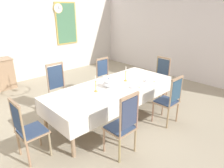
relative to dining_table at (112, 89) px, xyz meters
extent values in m
cube|color=tan|center=(0.00, 0.21, -0.71)|extent=(7.10, 7.11, 0.04)
cube|color=silver|center=(0.00, 3.81, 0.89)|extent=(7.10, 0.08, 3.16)
cube|color=silver|center=(3.59, 0.21, 0.89)|extent=(0.08, 7.11, 3.16)
cylinder|color=#9A7D61|center=(-1.32, -0.47, -0.32)|extent=(0.07, 0.07, 0.73)
cylinder|color=#A2795A|center=(1.32, -0.47, -0.32)|extent=(0.07, 0.07, 0.73)
cylinder|color=tan|center=(-1.32, 0.47, -0.32)|extent=(0.07, 0.07, 0.73)
cylinder|color=tan|center=(1.32, 0.47, -0.32)|extent=(0.07, 0.07, 0.73)
cube|color=tan|center=(0.00, 0.00, 0.00)|extent=(2.73, 1.01, 0.08)
cube|color=tan|center=(0.00, 0.00, 0.05)|extent=(2.85, 1.13, 0.03)
cube|color=white|center=(0.00, 0.00, 0.07)|extent=(2.87, 1.15, 0.00)
cube|color=white|center=(0.00, -0.57, -0.10)|extent=(2.87, 0.00, 0.34)
cube|color=white|center=(0.00, 0.57, -0.10)|extent=(2.87, 0.00, 0.34)
cube|color=white|center=(-1.43, 0.00, -0.10)|extent=(0.00, 1.15, 0.34)
cube|color=white|center=(1.43, 0.00, -0.10)|extent=(0.00, 1.15, 0.34)
cylinder|color=#A27F66|center=(-0.88, -0.73, -0.46)|extent=(0.04, 0.04, 0.45)
cylinder|color=tan|center=(-0.50, -0.73, -0.46)|extent=(0.04, 0.04, 0.45)
cylinder|color=#9E8C5A|center=(-0.88, -1.09, -0.46)|extent=(0.04, 0.04, 0.45)
cylinder|color=tan|center=(-0.50, -1.09, -0.46)|extent=(0.04, 0.04, 0.45)
cube|color=tan|center=(-0.69, -0.91, -0.23)|extent=(0.44, 0.42, 0.03)
cube|color=navy|center=(-0.69, -0.91, -0.20)|extent=(0.40, 0.38, 0.02)
cylinder|color=#9B7D63|center=(-0.88, -1.10, 0.10)|extent=(0.03, 0.03, 0.63)
cylinder|color=#A67B69|center=(-0.49, -1.10, 0.10)|extent=(0.03, 0.03, 0.63)
cube|color=#343E59|center=(-0.69, -1.10, 0.13)|extent=(0.34, 0.02, 0.48)
cube|color=tan|center=(-0.69, -1.10, 0.41)|extent=(0.40, 0.04, 0.04)
cylinder|color=#9A8065|center=(-0.50, 0.73, -0.46)|extent=(0.04, 0.04, 0.45)
cylinder|color=#9B7F5D|center=(-0.88, 0.73, -0.46)|extent=(0.04, 0.04, 0.45)
cylinder|color=#9C8363|center=(-0.50, 1.09, -0.46)|extent=(0.04, 0.04, 0.45)
cylinder|color=tan|center=(-0.88, 1.09, -0.46)|extent=(0.04, 0.04, 0.45)
cube|color=tan|center=(-0.69, 0.91, -0.23)|extent=(0.44, 0.42, 0.03)
cube|color=navy|center=(-0.69, 0.91, -0.20)|extent=(0.40, 0.38, 0.02)
cylinder|color=tan|center=(-0.49, 1.10, 0.13)|extent=(0.03, 0.03, 0.68)
cylinder|color=#9F826B|center=(-0.88, 1.10, 0.13)|extent=(0.03, 0.03, 0.68)
cube|color=navy|center=(-0.69, 1.10, 0.16)|extent=(0.34, 0.02, 0.51)
cube|color=tan|center=(-0.69, 1.10, 0.46)|extent=(0.40, 0.04, 0.04)
cylinder|color=#A37B65|center=(0.52, -0.73, -0.46)|extent=(0.04, 0.04, 0.45)
cylinder|color=tan|center=(0.90, -0.73, -0.46)|extent=(0.04, 0.04, 0.45)
cylinder|color=#9E835D|center=(0.52, -1.09, -0.46)|extent=(0.04, 0.04, 0.45)
cylinder|color=#A18063|center=(0.90, -1.09, -0.46)|extent=(0.04, 0.04, 0.45)
cube|color=tan|center=(0.71, -0.91, -0.23)|extent=(0.44, 0.42, 0.03)
cube|color=navy|center=(0.71, -0.91, -0.20)|extent=(0.40, 0.38, 0.02)
cylinder|color=gray|center=(0.51, -1.10, 0.07)|extent=(0.03, 0.03, 0.56)
cylinder|color=#A08364|center=(0.90, -1.10, 0.07)|extent=(0.03, 0.03, 0.56)
cube|color=#2B485F|center=(0.71, -1.10, 0.09)|extent=(0.34, 0.02, 0.42)
cube|color=tan|center=(0.71, -1.10, 0.34)|extent=(0.40, 0.04, 0.04)
cylinder|color=tan|center=(0.90, 0.73, -0.46)|extent=(0.04, 0.04, 0.45)
cylinder|color=tan|center=(0.52, 0.73, -0.46)|extent=(0.04, 0.04, 0.45)
cylinder|color=tan|center=(0.90, 1.09, -0.46)|extent=(0.04, 0.04, 0.45)
cylinder|color=#AD7968|center=(0.52, 1.09, -0.46)|extent=(0.04, 0.04, 0.45)
cube|color=tan|center=(0.71, 0.91, -0.23)|extent=(0.44, 0.42, 0.03)
cube|color=navy|center=(0.71, 0.91, -0.20)|extent=(0.40, 0.38, 0.02)
cylinder|color=#A97D60|center=(0.90, 1.10, 0.06)|extent=(0.03, 0.03, 0.55)
cylinder|color=tan|center=(0.51, 1.10, 0.06)|extent=(0.03, 0.03, 0.55)
cube|color=navy|center=(0.71, 1.10, 0.09)|extent=(0.34, 0.02, 0.42)
cube|color=tan|center=(0.71, 1.10, 0.34)|extent=(0.40, 0.04, 0.04)
cylinder|color=tan|center=(-1.58, 0.19, -0.46)|extent=(0.04, 0.04, 0.45)
cylinder|color=#9C8D6D|center=(-1.58, -0.19, -0.46)|extent=(0.04, 0.04, 0.45)
cylinder|color=tan|center=(-1.94, 0.19, -0.46)|extent=(0.04, 0.04, 0.45)
cylinder|color=tan|center=(-1.94, -0.19, -0.46)|extent=(0.04, 0.04, 0.45)
cube|color=tan|center=(-1.76, 0.00, -0.23)|extent=(0.42, 0.44, 0.03)
cube|color=navy|center=(-1.76, 0.00, -0.20)|extent=(0.38, 0.40, 0.02)
cylinder|color=gray|center=(-1.95, 0.19, 0.07)|extent=(0.03, 0.03, 0.56)
cylinder|color=#A08563|center=(-1.95, -0.20, 0.07)|extent=(0.03, 0.03, 0.56)
cube|color=navy|center=(-1.95, 0.00, 0.10)|extent=(0.02, 0.34, 0.43)
cube|color=tan|center=(-1.95, 0.00, 0.35)|extent=(0.04, 0.40, 0.04)
cylinder|color=#9B8760|center=(1.58, -0.19, -0.46)|extent=(0.04, 0.04, 0.45)
cylinder|color=#9F7C5D|center=(1.58, 0.19, -0.46)|extent=(0.04, 0.04, 0.45)
cylinder|color=#AB7B63|center=(1.94, -0.19, -0.46)|extent=(0.04, 0.04, 0.45)
cylinder|color=tan|center=(1.94, 0.19, -0.46)|extent=(0.04, 0.04, 0.45)
cube|color=tan|center=(1.76, 0.00, -0.23)|extent=(0.42, 0.44, 0.03)
cube|color=navy|center=(1.76, 0.00, -0.20)|extent=(0.38, 0.40, 0.02)
cylinder|color=tan|center=(1.95, -0.20, 0.06)|extent=(0.03, 0.03, 0.56)
cylinder|color=tan|center=(1.95, 0.19, 0.06)|extent=(0.03, 0.03, 0.56)
cube|color=#34475E|center=(1.95, 0.00, 0.09)|extent=(0.02, 0.34, 0.42)
cube|color=tan|center=(1.95, 0.00, 0.34)|extent=(0.04, 0.40, 0.04)
cylinder|color=white|center=(-0.09, 0.00, 0.08)|extent=(0.13, 0.13, 0.02)
ellipsoid|color=white|center=(-0.09, 0.00, 0.15)|extent=(0.24, 0.24, 0.11)
ellipsoid|color=white|center=(-0.09, 0.00, 0.21)|extent=(0.22, 0.22, 0.09)
sphere|color=#3C4F80|center=(-0.09, 0.00, 0.26)|extent=(0.03, 0.03, 0.03)
cylinder|color=gold|center=(-0.43, 0.00, 0.08)|extent=(0.07, 0.07, 0.02)
cylinder|color=gold|center=(-0.43, 0.00, 0.19)|extent=(0.02, 0.02, 0.20)
cone|color=gold|center=(-0.43, 0.00, 0.29)|extent=(0.04, 0.04, 0.02)
cylinder|color=silver|center=(-0.43, 0.00, 0.35)|extent=(0.02, 0.02, 0.10)
cylinder|color=gold|center=(0.43, 0.00, 0.08)|extent=(0.07, 0.07, 0.02)
cylinder|color=gold|center=(0.43, 0.00, 0.19)|extent=(0.02, 0.02, 0.21)
cone|color=gold|center=(0.43, 0.00, 0.30)|extent=(0.04, 0.04, 0.02)
cylinder|color=silver|center=(0.43, 0.00, 0.36)|extent=(0.02, 0.02, 0.10)
cylinder|color=white|center=(0.25, -0.39, 0.09)|extent=(0.15, 0.15, 0.04)
cylinder|color=white|center=(0.25, -0.39, 0.10)|extent=(0.13, 0.13, 0.03)
torus|color=#3C4F80|center=(0.25, -0.39, 0.11)|extent=(0.15, 0.15, 0.01)
cylinder|color=white|center=(0.77, -0.39, 0.09)|extent=(0.17, 0.17, 0.04)
cylinder|color=white|center=(0.77, -0.39, 0.10)|extent=(0.14, 0.14, 0.03)
torus|color=#3C4F80|center=(0.77, -0.39, 0.11)|extent=(0.16, 0.16, 0.01)
cylinder|color=white|center=(0.25, 0.46, 0.09)|extent=(0.15, 0.15, 0.03)
cylinder|color=white|center=(0.25, 0.46, 0.09)|extent=(0.13, 0.13, 0.02)
torus|color=#3C4F80|center=(0.25, 0.46, 0.10)|extent=(0.15, 0.15, 0.01)
cube|color=gold|center=(0.35, -0.42, 0.08)|extent=(0.03, 0.14, 0.00)
ellipsoid|color=gold|center=(0.36, -0.34, 0.08)|extent=(0.03, 0.05, 0.01)
cube|color=gold|center=(0.87, -0.42, 0.08)|extent=(0.03, 0.14, 0.00)
ellipsoid|color=gold|center=(0.89, -0.34, 0.08)|extent=(0.03, 0.05, 0.01)
cylinder|color=#D1B251|center=(1.05, 3.74, 1.57)|extent=(0.34, 0.05, 0.34)
cylinder|color=white|center=(1.05, 3.71, 1.57)|extent=(0.31, 0.01, 0.31)
cube|color=black|center=(1.05, 3.71, 1.61)|extent=(0.01, 0.00, 0.09)
cube|color=black|center=(1.09, 3.71, 1.57)|extent=(0.12, 0.00, 0.01)
cube|color=#D1B251|center=(1.34, 3.75, 1.05)|extent=(0.83, 0.04, 1.45)
cube|color=#4D835D|center=(1.34, 3.73, 1.05)|extent=(0.75, 0.01, 1.37)
camera|label=1|loc=(-2.76, -2.86, 1.66)|focal=32.58mm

